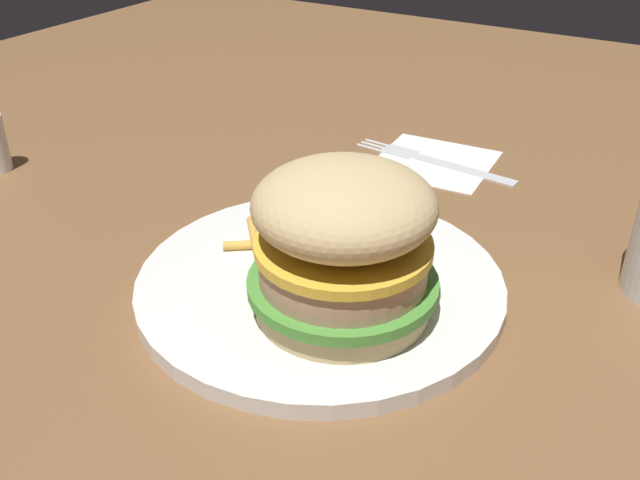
% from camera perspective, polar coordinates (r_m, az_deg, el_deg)
% --- Properties ---
extents(ground_plane, '(1.60, 1.60, 0.00)m').
position_cam_1_polar(ground_plane, '(0.52, 2.96, -3.68)').
color(ground_plane, brown).
extents(plate, '(0.26, 0.26, 0.01)m').
position_cam_1_polar(plate, '(0.51, 0.00, -3.49)').
color(plate, white).
rests_on(plate, ground_plane).
extents(sandwich, '(0.13, 0.13, 0.10)m').
position_cam_1_polar(sandwich, '(0.45, 1.90, -0.17)').
color(sandwich, tan).
rests_on(sandwich, plate).
extents(fries_pile, '(0.09, 0.08, 0.01)m').
position_cam_1_polar(fries_pile, '(0.54, -2.69, 0.14)').
color(fries_pile, gold).
rests_on(fries_pile, plate).
extents(napkin, '(0.12, 0.12, 0.00)m').
position_cam_1_polar(napkin, '(0.72, 9.15, 6.25)').
color(napkin, white).
rests_on(napkin, ground_plane).
extents(fork, '(0.03, 0.17, 0.00)m').
position_cam_1_polar(fork, '(0.72, 9.06, 6.47)').
color(fork, silver).
rests_on(fork, napkin).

